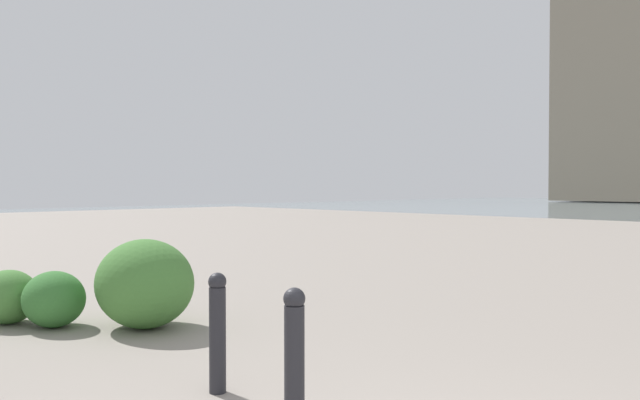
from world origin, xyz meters
TOP-DOWN VIEW (x-y plane):
  - building_annex at (21.45, -66.94)m, footprint 13.58×11.77m
  - bollard_near at (1.52, -0.77)m, footprint 0.13×0.13m
  - bollard_mid at (2.50, -0.92)m, footprint 0.13×0.13m
  - shrub_low at (5.93, -0.62)m, footprint 0.68×0.61m
  - shrub_round at (5.41, -0.90)m, footprint 0.69×0.62m
  - shrub_wide at (4.71, -1.56)m, footprint 1.09×0.98m

SIDE VIEW (x-z plane):
  - shrub_low at x=5.93m, z-range 0.00..0.58m
  - shrub_round at x=5.41m, z-range 0.00..0.59m
  - bollard_mid at x=2.50m, z-range 0.02..0.88m
  - bollard_near at x=1.52m, z-range 0.02..0.90m
  - shrub_wide at x=4.71m, z-range 0.00..0.93m
  - building_annex at x=21.45m, z-range 0.00..32.65m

